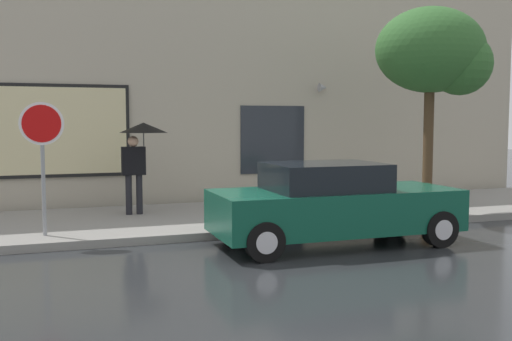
# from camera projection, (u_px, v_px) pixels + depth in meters

# --- Properties ---
(ground_plane) EXTENTS (60.00, 60.00, 0.00)m
(ground_plane) POSITION_uv_depth(u_px,v_px,m) (265.00, 249.00, 10.00)
(ground_plane) COLOR #282B2D
(sidewalk) EXTENTS (20.00, 4.00, 0.15)m
(sidewalk) POSITION_uv_depth(u_px,v_px,m) (219.00, 217.00, 12.82)
(sidewalk) COLOR gray
(sidewalk) RESTS_ON ground
(building_facade) EXTENTS (20.00, 0.67, 7.00)m
(building_facade) POSITION_uv_depth(u_px,v_px,m) (191.00, 71.00, 14.87)
(building_facade) COLOR #B2A893
(building_facade) RESTS_ON ground
(parked_car) EXTENTS (4.36, 1.84, 1.46)m
(parked_car) POSITION_uv_depth(u_px,v_px,m) (333.00, 205.00, 10.32)
(parked_car) COLOR #0F4C38
(parked_car) RESTS_ON ground
(fire_hydrant) EXTENTS (0.30, 0.44, 0.80)m
(fire_hydrant) POSITION_uv_depth(u_px,v_px,m) (263.00, 200.00, 12.22)
(fire_hydrant) COLOR white
(fire_hydrant) RESTS_ON sidewalk
(pedestrian_with_umbrella) EXTENTS (1.05, 1.05, 2.01)m
(pedestrian_with_umbrella) POSITION_uv_depth(u_px,v_px,m) (140.00, 141.00, 12.72)
(pedestrian_with_umbrella) COLOR black
(pedestrian_with_umbrella) RESTS_ON sidewalk
(street_tree) EXTENTS (2.49, 2.11, 4.53)m
(street_tree) POSITION_uv_depth(u_px,v_px,m) (437.00, 54.00, 12.74)
(street_tree) COLOR #4C3823
(street_tree) RESTS_ON sidewalk
(stop_sign) EXTENTS (0.76, 0.10, 2.38)m
(stop_sign) POSITION_uv_depth(u_px,v_px,m) (42.00, 142.00, 10.27)
(stop_sign) COLOR gray
(stop_sign) RESTS_ON sidewalk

